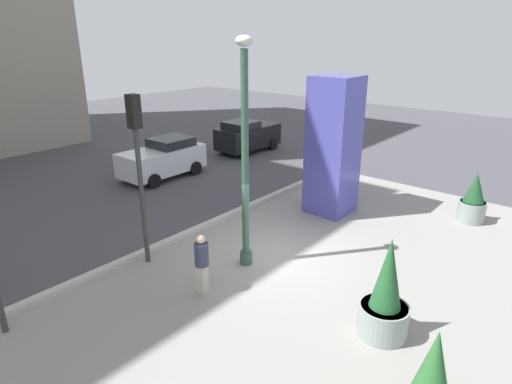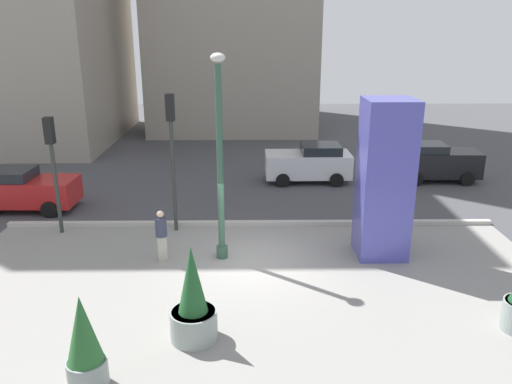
{
  "view_description": "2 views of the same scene",
  "coord_description": "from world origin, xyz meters",
  "views": [
    {
      "loc": [
        -9.41,
        -7.16,
        6.42
      ],
      "look_at": [
        -0.15,
        0.63,
        1.97
      ],
      "focal_mm": 30.5,
      "sensor_mm": 36.0,
      "label": 1
    },
    {
      "loc": [
        -0.02,
        -14.55,
        7.1
      ],
      "look_at": [
        0.17,
        0.85,
        2.05
      ],
      "focal_mm": 35.71,
      "sensor_mm": 36.0,
      "label": 2
    }
  ],
  "objects": [
    {
      "name": "plaza_pavement",
      "position": [
        0.0,
        -2.0,
        0.0
      ],
      "size": [
        18.0,
        10.0,
        0.02
      ],
      "primitive_type": "cube",
      "color": "gray",
      "rests_on": "ground_plane"
    },
    {
      "name": "curb_strip",
      "position": [
        0.0,
        3.12,
        0.08
      ],
      "size": [
        18.0,
        0.24,
        0.16
      ],
      "primitive_type": "cube",
      "color": "#B7B2A8",
      "rests_on": "ground_plane"
    },
    {
      "name": "car_far_lane",
      "position": [
        8.85,
        8.82,
        0.92
      ],
      "size": [
        3.87,
        2.03,
        1.81
      ],
      "color": "black",
      "rests_on": "ground_plane"
    },
    {
      "name": "car_curb_west",
      "position": [
        2.8,
        8.77,
        0.9
      ],
      "size": [
        4.02,
        2.07,
        1.79
      ],
      "color": "silver",
      "rests_on": "ground_plane"
    },
    {
      "name": "potted_plant_near_left",
      "position": [
        6.59,
        -3.82,
        0.79
      ],
      "size": [
        0.94,
        0.94,
        1.81
      ],
      "color": "gray",
      "rests_on": "ground_plane"
    },
    {
      "name": "lamp_post",
      "position": [
        -0.92,
        0.36,
        3.1
      ],
      "size": [
        0.44,
        0.44,
        6.37
      ],
      "color": "#335642",
      "rests_on": "ground_plane"
    },
    {
      "name": "ground_plane",
      "position": [
        0.0,
        4.0,
        0.0
      ],
      "size": [
        60.0,
        60.0,
        0.0
      ],
      "primitive_type": "plane",
      "color": "#47474C"
    },
    {
      "name": "art_pillar_blue",
      "position": [
        4.19,
        0.6,
        2.52
      ],
      "size": [
        1.53,
        1.53,
        5.04
      ],
      "primitive_type": "cube",
      "color": "#4C4CAD",
      "rests_on": "ground_plane"
    },
    {
      "name": "pedestrian_by_curb",
      "position": [
        -2.8,
        0.2,
        0.92
      ],
      "size": [
        0.44,
        0.44,
        1.66
      ],
      "color": "#B2AD9E",
      "rests_on": "ground_plane"
    },
    {
      "name": "traffic_light_far_side",
      "position": [
        -2.71,
        2.69,
        3.31
      ],
      "size": [
        0.28,
        0.42,
        4.92
      ],
      "color": "#333833",
      "rests_on": "ground_plane"
    },
    {
      "name": "potted_plant_curbside",
      "position": [
        -1.36,
        -4.1,
        0.92
      ],
      "size": [
        1.12,
        1.12,
        2.4
      ],
      "color": "gray",
      "rests_on": "ground_plane"
    }
  ]
}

